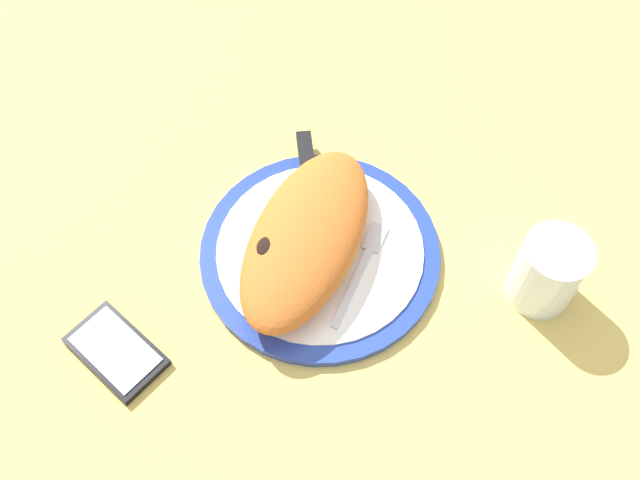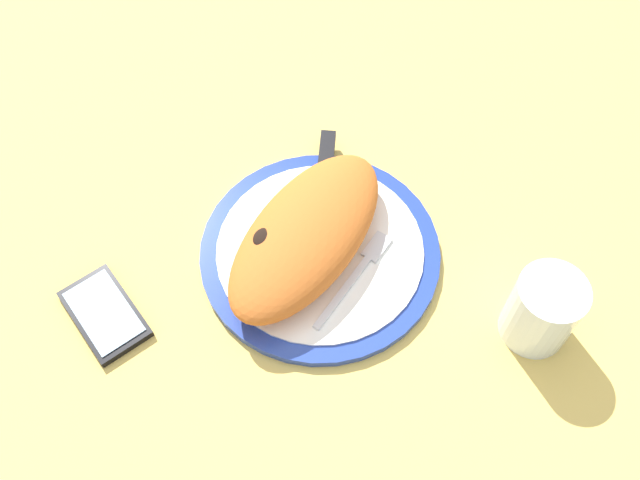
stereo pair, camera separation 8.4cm
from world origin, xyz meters
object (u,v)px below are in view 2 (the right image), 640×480
Objects in this scene: fork at (359,271)px; smartphone at (105,314)px; plate at (320,252)px; water_glass at (541,313)px; knife at (324,181)px; calzone at (306,235)px.

fork is 1.20× the size of smartphone.
water_glass is (7.19, -25.67, 3.46)cm from plate.
plate is 5.75cm from fork.
plate is 26.88cm from water_glass.
fork is at bearing -124.79° from knife.
calzone is at bearing -154.88° from knife.
water_glass reaches higher than plate.
plate is 3.04× the size of water_glass.
fork is (0.28, -5.66, 0.99)cm from plate.
fork is 30.43cm from smartphone.
knife reaches higher than smartphone.
calzone is at bearing -32.71° from smartphone.
smartphone is 1.30× the size of water_glass.
knife is 31.35cm from water_glass.
plate is 1.45× the size of knife.
knife is (9.02, 4.23, -2.58)cm from calzone.
calzone is 7.68cm from fork.
fork is at bearing -42.66° from smartphone.
smartphone is (-21.16, 13.59, -4.02)cm from calzone.
knife is (7.81, 11.25, 0.29)cm from fork.
knife is at bearing 88.34° from water_glass.
water_glass is (-0.91, -31.26, 2.19)cm from knife.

